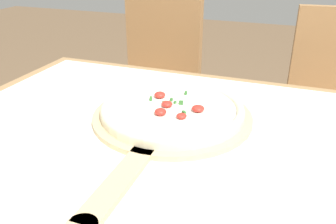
{
  "coord_description": "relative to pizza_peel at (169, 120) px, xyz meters",
  "views": [
    {
      "loc": [
        0.22,
        -0.62,
        1.13
      ],
      "look_at": [
        -0.04,
        0.07,
        0.77
      ],
      "focal_mm": 38.0,
      "sensor_mm": 36.0,
      "label": 1
    }
  ],
  "objects": [
    {
      "name": "pizza_peel",
      "position": [
        0.0,
        0.0,
        0.0
      ],
      "size": [
        0.38,
        0.61,
        0.01
      ],
      "color": "#D6B784",
      "rests_on": "towel_cloth"
    },
    {
      "name": "pizza",
      "position": [
        0.0,
        0.02,
        0.02
      ],
      "size": [
        0.34,
        0.34,
        0.03
      ],
      "color": "beige",
      "rests_on": "pizza_peel"
    },
    {
      "name": "dining_table",
      "position": [
        0.04,
        -0.08,
        -0.12
      ],
      "size": [
        1.19,
        0.9,
        0.74
      ],
      "color": "#A87F51",
      "rests_on": "ground_plane"
    },
    {
      "name": "towel_cloth",
      "position": [
        0.04,
        -0.08,
        -0.01
      ],
      "size": [
        1.11,
        0.82,
        0.0
      ],
      "color": "white",
      "rests_on": "dining_table"
    },
    {
      "name": "chair_right",
      "position": [
        0.44,
        0.74,
        -0.22
      ],
      "size": [
        0.44,
        0.44,
        0.91
      ],
      "rotation": [
        0.0,
        0.0,
        0.12
      ],
      "color": "#A37547",
      "rests_on": "ground_plane"
    },
    {
      "name": "chair_left",
      "position": [
        -0.34,
        0.74,
        -0.22
      ],
      "size": [
        0.44,
        0.44,
        0.91
      ],
      "rotation": [
        0.0,
        0.0,
        -0.12
      ],
      "color": "#A37547",
      "rests_on": "ground_plane"
    }
  ]
}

